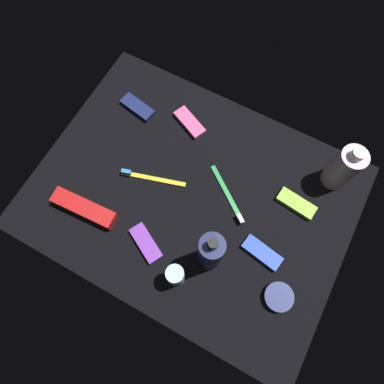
% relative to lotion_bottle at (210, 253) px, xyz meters
% --- Properties ---
extents(ground_plane, '(0.84, 0.64, 0.01)m').
position_rel_lotion_bottle_xyz_m(ground_plane, '(0.12, -0.13, -0.10)').
color(ground_plane, black).
extents(lotion_bottle, '(0.06, 0.06, 0.21)m').
position_rel_lotion_bottle_xyz_m(lotion_bottle, '(0.00, 0.00, 0.00)').
color(lotion_bottle, '#171E49').
rests_on(lotion_bottle, ground_plane).
extents(bodywash_bottle, '(0.07, 0.07, 0.17)m').
position_rel_lotion_bottle_xyz_m(bodywash_bottle, '(-0.20, -0.36, -0.02)').
color(bodywash_bottle, silver).
rests_on(bodywash_bottle, ground_plane).
extents(deodorant_stick, '(0.04, 0.04, 0.09)m').
position_rel_lotion_bottle_xyz_m(deodorant_stick, '(0.05, 0.08, -0.05)').
color(deodorant_stick, silver).
rests_on(deodorant_stick, ground_plane).
extents(toothbrush_green, '(0.15, 0.12, 0.02)m').
position_rel_lotion_bottle_xyz_m(toothbrush_green, '(0.03, -0.17, -0.09)').
color(toothbrush_green, green).
rests_on(toothbrush_green, ground_plane).
extents(toothbrush_yellow, '(0.18, 0.06, 0.02)m').
position_rel_lotion_bottle_xyz_m(toothbrush_yellow, '(0.24, -0.12, -0.09)').
color(toothbrush_yellow, yellow).
rests_on(toothbrush_yellow, ground_plane).
extents(toothpaste_box_red, '(0.18, 0.05, 0.03)m').
position_rel_lotion_bottle_xyz_m(toothpaste_box_red, '(0.35, 0.04, -0.08)').
color(toothpaste_box_red, red).
rests_on(toothpaste_box_red, ground_plane).
extents(snack_bar_purple, '(0.11, 0.08, 0.01)m').
position_rel_lotion_bottle_xyz_m(snack_bar_purple, '(0.16, 0.04, -0.09)').
color(snack_bar_purple, purple).
rests_on(snack_bar_purple, ground_plane).
extents(snack_bar_navy, '(0.11, 0.06, 0.01)m').
position_rel_lotion_bottle_xyz_m(snack_bar_navy, '(0.39, -0.29, -0.09)').
color(snack_bar_navy, navy).
rests_on(snack_bar_navy, ground_plane).
extents(snack_bar_lime, '(0.11, 0.05, 0.01)m').
position_rel_lotion_bottle_xyz_m(snack_bar_lime, '(-0.14, -0.24, -0.09)').
color(snack_bar_lime, '#8CD133').
rests_on(snack_bar_lime, ground_plane).
extents(snack_bar_blue, '(0.11, 0.06, 0.01)m').
position_rel_lotion_bottle_xyz_m(snack_bar_blue, '(-0.11, -0.08, -0.09)').
color(snack_bar_blue, blue).
rests_on(snack_bar_blue, ground_plane).
extents(snack_bar_pink, '(0.11, 0.08, 0.01)m').
position_rel_lotion_bottle_xyz_m(snack_bar_pink, '(0.23, -0.32, -0.09)').
color(snack_bar_pink, '#E55999').
rests_on(snack_bar_pink, ground_plane).
extents(cream_tin_left, '(0.07, 0.07, 0.02)m').
position_rel_lotion_bottle_xyz_m(cream_tin_left, '(-0.19, 0.00, -0.08)').
color(cream_tin_left, navy).
rests_on(cream_tin_left, ground_plane).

